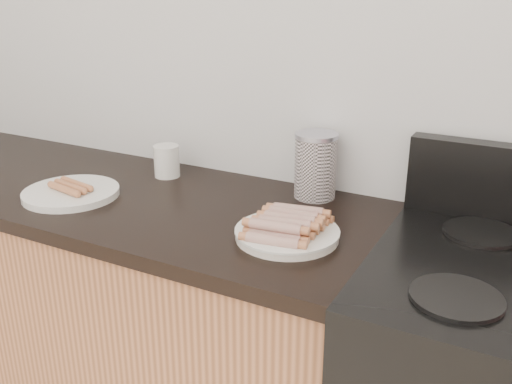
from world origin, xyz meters
The scene contains 11 objects.
wall_back centered at (0.00, 2.00, 1.30)m, with size 4.00×0.04×2.60m, color silver.
cabinet_base centered at (-0.70, 1.69, 0.43)m, with size 2.20×0.59×0.86m, color #A86A44.
counter_slab centered at (-0.70, 1.69, 0.88)m, with size 2.20×0.62×0.04m, color black.
burner_near_left centered at (0.61, 1.51, 0.92)m, with size 0.18×0.18×0.01m, color black.
burner_far_left centered at (0.61, 1.84, 0.92)m, with size 0.18×0.18×0.01m, color black.
main_plate centered at (0.19, 1.63, 0.91)m, with size 0.25×0.25×0.02m, color white.
side_plate centered at (-0.49, 1.59, 0.91)m, with size 0.28×0.28×0.02m, color silver.
hotdog_pile centered at (0.19, 1.63, 0.94)m, with size 0.13×0.21×0.05m.
plain_sausages centered at (-0.49, 1.59, 0.93)m, with size 0.13×0.09×0.02m.
canister centered at (0.14, 1.92, 1.00)m, with size 0.12×0.12×0.19m.
mug centered at (-0.34, 1.87, 0.95)m, with size 0.08×0.08×0.10m, color silver.
Camera 1 is at (0.72, 0.47, 1.50)m, focal length 40.00 mm.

